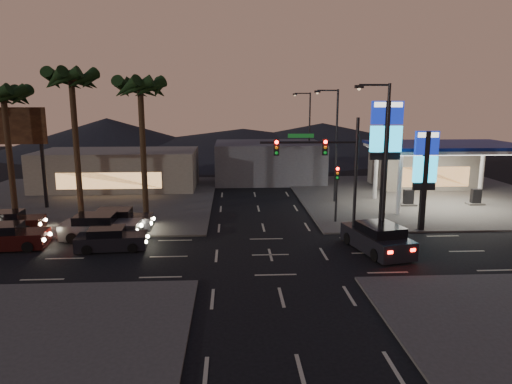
{
  "coord_description": "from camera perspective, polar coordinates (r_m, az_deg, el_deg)",
  "views": [
    {
      "loc": [
        -2.27,
        -25.76,
        8.94
      ],
      "look_at": [
        -0.63,
        4.15,
        3.0
      ],
      "focal_mm": 32.0,
      "sensor_mm": 36.0,
      "label": 1
    }
  ],
  "objects": [
    {
      "name": "building_far_mid",
      "position": [
        52.37,
        1.57,
        3.82
      ],
      "size": [
        12.0,
        9.0,
        4.4
      ],
      "primitive_type": "cube",
      "color": "#4C4C51",
      "rests_on": "ground"
    },
    {
      "name": "gas_station",
      "position": [
        42.12,
        22.68,
        5.1
      ],
      "size": [
        12.2,
        8.2,
        5.47
      ],
      "color": "silver",
      "rests_on": "ground"
    },
    {
      "name": "car_lane_a_front",
      "position": [
        29.48,
        -17.69,
        -5.66
      ],
      "size": [
        4.4,
        2.09,
        1.4
      ],
      "color": "black",
      "rests_on": "ground"
    },
    {
      "name": "hill_left",
      "position": [
        88.92,
        -18.07,
        6.84
      ],
      "size": [
        40.0,
        40.0,
        6.0
      ],
      "primitive_type": "cone",
      "color": "black",
      "rests_on": "ground"
    },
    {
      "name": "ground",
      "position": [
        27.36,
        1.81,
        -7.86
      ],
      "size": [
        140.0,
        140.0,
        0.0
      ],
      "primitive_type": "plane",
      "color": "black",
      "rests_on": "ground"
    },
    {
      "name": "streetlight_mid",
      "position": [
        40.9,
        9.74,
        6.54
      ],
      "size": [
        2.14,
        0.25,
        10.0
      ],
      "color": "black",
      "rests_on": "ground"
    },
    {
      "name": "billboard",
      "position": [
        42.91,
        -28.46,
        6.39
      ],
      "size": [
        6.0,
        0.3,
        8.5
      ],
      "color": "black",
      "rests_on": "ground"
    },
    {
      "name": "traffic_signal_mast",
      "position": [
        28.63,
        9.06,
        3.63
      ],
      "size": [
        6.1,
        0.39,
        8.0
      ],
      "color": "black",
      "rests_on": "ground"
    },
    {
      "name": "pylon_sign_tall",
      "position": [
        33.16,
        15.93,
        6.39
      ],
      "size": [
        2.2,
        0.35,
        9.0
      ],
      "color": "black",
      "rests_on": "ground"
    },
    {
      "name": "pedestal_signal",
      "position": [
        34.18,
        10.06,
        0.9
      ],
      "size": [
        0.32,
        0.39,
        4.3
      ],
      "color": "black",
      "rests_on": "ground"
    },
    {
      "name": "car_lane_a_mid",
      "position": [
        32.17,
        -28.83,
        -5.0
      ],
      "size": [
        4.96,
        2.39,
        1.57
      ],
      "color": "black",
      "rests_on": "ground"
    },
    {
      "name": "hill_center",
      "position": [
        86.07,
        -1.62,
        6.59
      ],
      "size": [
        60.0,
        60.0,
        4.0
      ],
      "primitive_type": "cone",
      "color": "black",
      "rests_on": "ground"
    },
    {
      "name": "car_lane_b_front",
      "position": [
        31.95,
        -18.95,
        -4.21
      ],
      "size": [
        5.14,
        2.21,
        1.67
      ],
      "color": "#5A5A5C",
      "rests_on": "ground"
    },
    {
      "name": "palm_a",
      "position": [
        35.9,
        -14.24,
        11.66
      ],
      "size": [
        4.41,
        4.41,
        10.86
      ],
      "color": "black",
      "rests_on": "ground"
    },
    {
      "name": "suv_station",
      "position": [
        28.67,
        14.93,
        -5.63
      ],
      "size": [
        3.33,
        5.62,
        1.76
      ],
      "color": "black",
      "rests_on": "ground"
    },
    {
      "name": "pylon_sign_short",
      "position": [
        33.31,
        20.4,
        3.13
      ],
      "size": [
        1.6,
        0.35,
        7.0
      ],
      "color": "black",
      "rests_on": "ground"
    },
    {
      "name": "streetlight_near",
      "position": [
        28.43,
        15.52,
        4.3
      ],
      "size": [
        2.14,
        0.25,
        10.0
      ],
      "color": "black",
      "rests_on": "ground"
    },
    {
      "name": "car_lane_b_mid",
      "position": [
        33.6,
        -16.87,
        -3.44
      ],
      "size": [
        4.81,
        2.14,
        1.54
      ],
      "color": "black",
      "rests_on": "ground"
    },
    {
      "name": "car_lane_b_rear",
      "position": [
        36.32,
        -28.45,
        -3.33
      ],
      "size": [
        4.54,
        2.14,
        1.44
      ],
      "color": "black",
      "rests_on": "ground"
    },
    {
      "name": "building_far_west",
      "position": [
        49.66,
        -16.78,
        2.7
      ],
      "size": [
        16.0,
        8.0,
        4.0
      ],
      "primitive_type": "cube",
      "color": "#726B5B",
      "rests_on": "ground"
    },
    {
      "name": "palm_b",
      "position": [
        37.17,
        -22.04,
        12.01
      ],
      "size": [
        4.41,
        4.41,
        11.46
      ],
      "color": "black",
      "rests_on": "ground"
    },
    {
      "name": "convenience_store",
      "position": [
        51.43,
        20.13,
        2.77
      ],
      "size": [
        10.0,
        6.0,
        4.0
      ],
      "primitive_type": "cube",
      "color": "#726B5B",
      "rests_on": "ground"
    },
    {
      "name": "corner_lot_nw",
      "position": [
        44.84,
        -20.9,
        -0.95
      ],
      "size": [
        24.0,
        24.0,
        0.12
      ],
      "primitive_type": "cube",
      "color": "#47443F",
      "rests_on": "ground"
    },
    {
      "name": "corner_lot_ne",
      "position": [
        46.43,
        20.1,
        -0.5
      ],
      "size": [
        24.0,
        24.0,
        0.12
      ],
      "primitive_type": "cube",
      "color": "#47443F",
      "rests_on": "ground"
    },
    {
      "name": "palm_c",
      "position": [
        39.02,
        -28.98,
        9.76
      ],
      "size": [
        4.41,
        4.41,
        10.26
      ],
      "color": "black",
      "rests_on": "ground"
    },
    {
      "name": "hill_right",
      "position": [
        87.71,
        8.29,
        6.89
      ],
      "size": [
        50.0,
        50.0,
        5.0
      ],
      "primitive_type": "cone",
      "color": "black",
      "rests_on": "ground"
    },
    {
      "name": "streetlight_far",
      "position": [
        54.61,
        6.49,
        7.76
      ],
      "size": [
        2.14,
        0.25,
        10.0
      ],
      "color": "black",
      "rests_on": "ground"
    }
  ]
}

